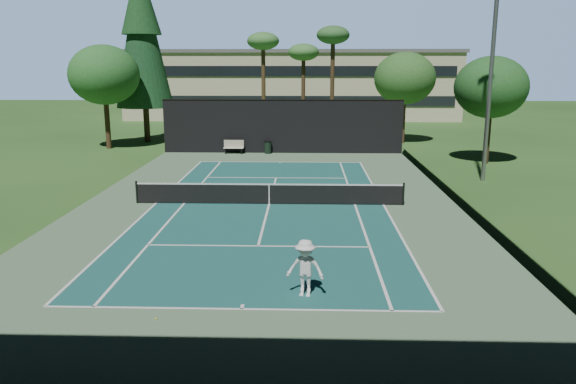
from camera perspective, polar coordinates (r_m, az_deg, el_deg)
name	(u,v)px	position (r m, az deg, el deg)	size (l,w,h in m)	color
ground	(269,204)	(26.99, -1.92, -1.26)	(160.00, 160.00, 0.00)	#2B5921
apron_slab	(269,204)	(26.99, -1.92, -1.25)	(18.00, 32.00, 0.01)	#567955
court_surface	(269,204)	(26.99, -1.92, -1.24)	(10.97, 23.77, 0.01)	#1B5853
court_lines	(269,204)	(26.99, -1.93, -1.22)	(11.07, 23.87, 0.01)	white
tennis_net	(269,193)	(26.86, -1.93, -0.11)	(12.90, 0.10, 1.10)	black
fence	(269,163)	(26.64, -1.95, 2.96)	(18.04, 32.05, 4.03)	black
player	(305,268)	(16.29, 1.76, -7.74)	(1.10, 0.63, 1.70)	white
tennis_ball_a	(156,319)	(15.54, -13.26, -12.41)	(0.06, 0.06, 0.06)	#CAE634
tennis_ball_b	(237,199)	(27.97, -5.20, -0.74)	(0.06, 0.06, 0.06)	#BFD430
tennis_ball_c	(278,196)	(28.62, -1.02, -0.37)	(0.06, 0.06, 0.06)	#CFD831
tennis_ball_d	(165,182)	(32.61, -12.41, 0.96)	(0.06, 0.06, 0.06)	#D2E333
park_bench	(234,146)	(42.50, -5.53, 4.63)	(1.50, 0.45, 1.02)	beige
trash_bin	(268,147)	(42.34, -2.07, 4.55)	(0.56, 0.56, 0.95)	black
pine_tree	(141,28)	(50.13, -14.68, 15.85)	(4.80, 4.80, 15.00)	#3E2D1A
palm_a	(263,45)	(50.29, -2.54, 14.67)	(2.80, 2.80, 9.32)	#4B3720
palm_b	(303,55)	(52.13, 1.58, 13.70)	(2.80, 2.80, 8.42)	#46301E
palm_c	(333,40)	(49.22, 4.60, 15.16)	(2.80, 2.80, 9.77)	#44301D
decid_tree_a	(405,78)	(48.84, 11.77, 11.23)	(5.12, 5.12, 7.62)	#4E3321
decid_tree_b	(491,87)	(40.08, 19.93, 9.95)	(4.80, 4.80, 7.14)	#402B1B
decid_tree_c	(104,75)	(46.85, -18.19, 11.22)	(5.44, 5.44, 8.09)	#49321F
campus_building	(292,84)	(72.16, 0.42, 10.96)	(40.50, 12.50, 8.30)	beige
light_pole	(492,66)	(33.73, 19.97, 11.90)	(0.90, 0.25, 12.22)	gray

